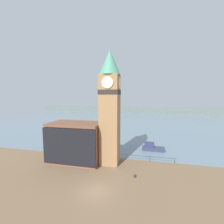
# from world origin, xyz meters

# --- Properties ---
(ground_plane) EXTENTS (160.00, 160.00, 0.00)m
(ground_plane) POSITION_xyz_m (0.00, 0.00, 0.00)
(ground_plane) COLOR brown
(water) EXTENTS (160.00, 120.00, 0.00)m
(water) POSITION_xyz_m (0.00, 72.51, -0.00)
(water) COLOR slate
(water) RESTS_ON ground_plane
(far_shoreline) EXTENTS (180.00, 3.00, 5.00)m
(far_shoreline) POSITION_xyz_m (0.00, 112.51, 2.50)
(far_shoreline) COLOR slate
(far_shoreline) RESTS_ON water
(pier_railing) EXTENTS (10.70, 0.08, 1.09)m
(pier_railing) POSITION_xyz_m (7.96, 12.26, 0.95)
(pier_railing) COLOR #333338
(pier_railing) RESTS_ON ground_plane
(clock_tower) EXTENTS (4.34, 4.34, 23.08)m
(clock_tower) POSITION_xyz_m (-0.28, 9.78, 12.25)
(clock_tower) COLOR #9E754C
(clock_tower) RESTS_ON ground_plane
(pier_building) EXTENTS (11.17, 6.53, 8.42)m
(pier_building) POSITION_xyz_m (-7.71, 9.06, 4.23)
(pier_building) COLOR #935B42
(pier_building) RESTS_ON ground_plane
(boat_near) EXTENTS (5.63, 2.06, 2.11)m
(boat_near) POSITION_xyz_m (8.74, 19.19, 0.76)
(boat_near) COLOR #333856
(boat_near) RESTS_ON water
(mooring_bollard_near) EXTENTS (0.33, 0.33, 0.63)m
(mooring_bollard_near) POSITION_xyz_m (5.27, 5.02, 0.33)
(mooring_bollard_near) COLOR #2D2D33
(mooring_bollard_near) RESTS_ON ground_plane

